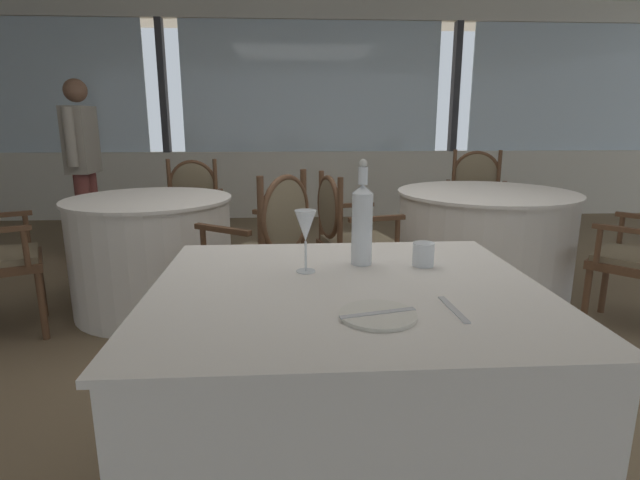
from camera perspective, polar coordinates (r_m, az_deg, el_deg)
The scene contains 16 objects.
ground_plane at distance 3.07m, azimuth 2.56°, elevation -10.59°, with size 15.09×15.09×0.00m, color #756047.
window_wall_far at distance 6.53m, azimuth -0.92°, elevation 12.04°, with size 11.60×0.14×2.68m.
foreground_table at distance 1.71m, azimuth 2.97°, elevation -17.32°, with size 1.20×1.08×0.76m.
side_plate at distance 1.32m, azimuth 6.64°, elevation -8.50°, with size 0.20×0.20×0.01m, color silver.
butter_knife at distance 1.32m, azimuth 6.64°, elevation -8.29°, with size 0.21×0.02×0.00m, color silver.
dinner_fork at distance 1.40m, azimuth 14.99°, elevation -7.65°, with size 0.19×0.02×0.00m, color silver.
water_bottle at distance 1.74m, azimuth 4.83°, elevation 2.05°, with size 0.07×0.07×0.37m.
wine_glass at distance 1.64m, azimuth -1.67°, elevation 1.43°, with size 0.07×0.07×0.21m.
water_tumbler at distance 1.77m, azimuth 11.72°, elevation -1.61°, with size 0.07×0.07×0.08m, color white.
background_table_0 at distance 3.81m, azimuth 18.12°, elevation -0.36°, with size 1.26×1.26×0.76m.
dining_chair_0_0 at distance 4.81m, azimuth 17.33°, elevation 4.88°, with size 0.62×0.57×0.98m.
dining_chair_0_1 at distance 3.30m, azimuth 3.08°, elevation 0.96°, with size 0.55×0.61×0.92m.
background_table_1 at distance 3.52m, azimuth -18.54°, elevation -1.53°, with size 1.07×1.07×0.76m.
dining_chair_1_1 at distance 2.82m, azimuth -5.95°, elevation -0.44°, with size 0.64×0.66×0.98m.
dining_chair_1_2 at distance 4.38m, azimuth -14.61°, elevation 3.76°, with size 0.56×0.50×0.93m.
diner_person_0 at distance 5.04m, azimuth -25.46°, elevation 8.37°, with size 0.20×0.53×1.60m.
Camera 1 is at (-0.31, -2.78, 1.26)m, focal length 28.02 mm.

